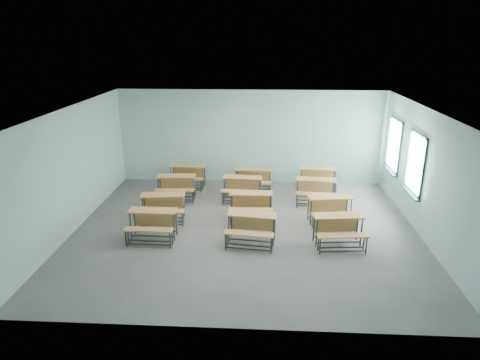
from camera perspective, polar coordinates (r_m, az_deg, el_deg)
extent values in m
cube|color=slate|center=(11.40, 0.71, -6.78)|extent=(9.00, 8.00, 0.02)
cube|color=white|center=(10.43, 0.78, 9.40)|extent=(9.00, 8.00, 0.02)
cube|color=#ACD8D1|center=(14.67, 1.44, 5.74)|extent=(9.00, 0.02, 3.20)
cube|color=#ACD8D1|center=(7.10, -0.70, -8.99)|extent=(9.00, 0.02, 3.20)
cube|color=#ACD8D1|center=(11.88, -21.55, 1.26)|extent=(0.02, 8.00, 3.20)
cube|color=#ACD8D1|center=(11.54, 23.73, 0.48)|extent=(0.02, 8.00, 3.20)
cube|color=#174240|center=(14.25, 19.53, 1.46)|extent=(0.06, 1.20, 0.06)
cube|color=#174240|center=(13.90, 20.22, 7.53)|extent=(0.06, 1.20, 0.06)
cube|color=#174240|center=(13.53, 20.52, 3.85)|extent=(0.06, 0.06, 1.60)
cube|color=#174240|center=(14.59, 19.26, 5.01)|extent=(0.06, 0.06, 1.60)
cube|color=#174240|center=(14.06, 19.87, 4.45)|extent=(0.04, 0.04, 1.48)
cube|color=#174240|center=(14.06, 19.87, 4.45)|extent=(0.04, 1.08, 0.04)
cube|color=#174240|center=(14.26, 19.35, 1.23)|extent=(0.14, 1.28, 0.04)
cube|color=white|center=(14.06, 19.96, 4.45)|extent=(0.01, 1.08, 1.48)
cube|color=#174240|center=(12.44, 21.95, -1.29)|extent=(0.06, 1.20, 0.06)
cube|color=#174240|center=(12.04, 22.83, 5.62)|extent=(0.06, 1.20, 0.06)
cube|color=#174240|center=(11.70, 23.24, 1.30)|extent=(0.06, 0.06, 1.60)
cube|color=#174240|center=(12.74, 21.59, 2.85)|extent=(0.06, 0.06, 1.60)
cube|color=#174240|center=(12.22, 22.38, 2.11)|extent=(0.04, 0.04, 1.48)
cube|color=#174240|center=(12.22, 22.38, 2.11)|extent=(0.04, 1.08, 0.04)
cube|color=#174240|center=(12.45, 21.74, -1.55)|extent=(0.14, 1.28, 0.04)
cube|color=white|center=(12.22, 22.49, 2.10)|extent=(0.01, 1.08, 1.48)
cube|color=#BF8445|center=(10.97, -11.54, -4.02)|extent=(1.20, 0.42, 0.04)
cube|color=#BF8445|center=(11.25, -11.20, -5.09)|extent=(1.14, 0.03, 0.41)
cylinder|color=#383A3D|center=(11.13, -14.37, -6.00)|extent=(0.04, 0.04, 0.71)
cylinder|color=#383A3D|center=(10.85, -8.81, -6.29)|extent=(0.04, 0.04, 0.71)
cylinder|color=#383A3D|center=(11.41, -13.89, -5.33)|extent=(0.04, 0.04, 0.71)
cylinder|color=#383A3D|center=(11.13, -8.46, -5.60)|extent=(0.04, 0.04, 0.71)
cube|color=#383A3D|center=(11.08, -11.54, -7.34)|extent=(1.10, 0.04, 0.03)
cube|color=#383A3D|center=(11.36, -11.13, -6.64)|extent=(1.10, 0.04, 0.03)
cube|color=#BF8445|center=(10.67, -12.10, -6.49)|extent=(1.20, 0.27, 0.03)
cylinder|color=#383A3D|center=(10.84, -14.98, -7.61)|extent=(0.04, 0.04, 0.41)
cylinder|color=#383A3D|center=(10.55, -9.26, -7.96)|extent=(0.04, 0.04, 0.41)
cylinder|color=#383A3D|center=(11.00, -14.67, -7.18)|extent=(0.04, 0.04, 0.41)
cylinder|color=#383A3D|center=(10.71, -9.03, -7.51)|extent=(0.04, 0.04, 0.41)
cube|color=#383A3D|center=(10.74, -12.11, -8.40)|extent=(1.10, 0.04, 0.03)
cube|color=#383A3D|center=(10.90, -11.84, -7.95)|extent=(1.10, 0.04, 0.03)
cube|color=#BF8445|center=(10.53, 1.61, -4.61)|extent=(1.24, 0.54, 0.04)
cube|color=#BF8445|center=(10.82, 1.74, -5.70)|extent=(1.13, 0.16, 0.41)
cylinder|color=#383A3D|center=(10.63, -1.49, -6.59)|extent=(0.04, 0.04, 0.71)
cylinder|color=#383A3D|center=(10.48, 4.45, -7.03)|extent=(0.04, 0.04, 0.71)
cylinder|color=#383A3D|center=(10.92, -1.15, -5.88)|extent=(0.04, 0.04, 0.71)
cylinder|color=#383A3D|center=(10.77, 4.63, -6.30)|extent=(0.04, 0.04, 0.71)
cube|color=#383A3D|center=(10.66, 1.44, -8.05)|extent=(1.09, 0.16, 0.03)
cube|color=#383A3D|center=(10.94, 1.71, -7.31)|extent=(1.09, 0.16, 0.03)
cube|color=#BF8445|center=(10.23, 1.18, -7.19)|extent=(1.22, 0.40, 0.03)
cylinder|color=#383A3D|center=(10.33, -1.95, -8.29)|extent=(0.04, 0.04, 0.41)
cylinder|color=#383A3D|center=(10.18, 4.18, -8.78)|extent=(0.04, 0.04, 0.41)
cylinder|color=#383A3D|center=(10.50, -1.73, -7.83)|extent=(0.04, 0.04, 0.41)
cylinder|color=#383A3D|center=(10.35, 4.29, -8.30)|extent=(0.04, 0.04, 0.41)
cube|color=#383A3D|center=(10.30, 1.08, -9.18)|extent=(1.09, 0.16, 0.03)
cube|color=#383A3D|center=(10.47, 1.25, -8.70)|extent=(1.09, 0.16, 0.03)
cube|color=#BF8445|center=(10.71, 12.99, -4.70)|extent=(1.23, 0.52, 0.04)
cube|color=#BF8445|center=(11.00, 12.63, -5.77)|extent=(1.14, 0.13, 0.41)
cylinder|color=#383A3D|center=(10.59, 10.18, -7.00)|extent=(0.04, 0.04, 0.71)
cylinder|color=#383A3D|center=(10.88, 15.88, -6.73)|extent=(0.04, 0.04, 0.71)
cylinder|color=#383A3D|center=(10.88, 9.82, -6.27)|extent=(0.04, 0.04, 0.71)
cylinder|color=#383A3D|center=(11.16, 15.38, -6.03)|extent=(0.04, 0.04, 0.71)
cube|color=#383A3D|center=(10.84, 12.97, -8.09)|extent=(1.10, 0.14, 0.03)
cube|color=#383A3D|center=(11.11, 12.54, -7.35)|extent=(1.10, 0.14, 0.03)
cube|color=#BF8445|center=(10.42, 13.55, -7.24)|extent=(1.22, 0.37, 0.03)
cylinder|color=#383A3D|center=(10.30, 10.62, -8.73)|extent=(0.04, 0.04, 0.41)
cylinder|color=#383A3D|center=(10.60, 16.49, -8.40)|extent=(0.04, 0.04, 0.41)
cylinder|color=#383A3D|center=(10.46, 10.40, -8.26)|extent=(0.04, 0.04, 0.41)
cylinder|color=#383A3D|center=(10.76, 16.17, -7.95)|extent=(0.04, 0.04, 0.41)
cube|color=#383A3D|center=(10.49, 13.55, -9.20)|extent=(1.10, 0.14, 0.03)
cube|color=#383A3D|center=(10.65, 13.27, -8.72)|extent=(1.10, 0.14, 0.03)
cube|color=#BF8445|center=(11.98, -10.25, -1.96)|extent=(1.24, 0.55, 0.04)
cube|color=#BF8445|center=(12.26, -10.08, -2.98)|extent=(1.13, 0.17, 0.41)
cylinder|color=#383A3D|center=(12.04, -12.82, -3.95)|extent=(0.04, 0.04, 0.71)
cylinder|color=#383A3D|center=(11.92, -7.58, -3.86)|extent=(0.04, 0.04, 0.71)
cylinder|color=#383A3D|center=(12.33, -12.62, -3.37)|extent=(0.04, 0.04, 0.71)
cylinder|color=#383A3D|center=(12.21, -7.51, -3.28)|extent=(0.04, 0.04, 0.71)
cube|color=#383A3D|center=(12.07, -10.15, -5.02)|extent=(1.09, 0.17, 0.03)
cube|color=#383A3D|center=(12.36, -10.01, -4.43)|extent=(1.09, 0.17, 0.03)
cube|color=#BF8445|center=(11.64, -10.39, -4.16)|extent=(1.22, 0.41, 0.03)
cylinder|color=#383A3D|center=(11.72, -13.05, -5.39)|extent=(0.04, 0.04, 0.41)
cylinder|color=#383A3D|center=(11.60, -7.66, -5.32)|extent=(0.04, 0.04, 0.41)
cylinder|color=#383A3D|center=(11.89, -12.92, -5.02)|extent=(0.04, 0.04, 0.41)
cylinder|color=#383A3D|center=(11.77, -7.61, -4.94)|extent=(0.04, 0.04, 0.41)
cube|color=#383A3D|center=(11.70, -10.33, -5.93)|extent=(1.09, 0.17, 0.03)
cube|color=#383A3D|center=(11.87, -10.24, -5.55)|extent=(1.09, 0.17, 0.03)
cube|color=#BF8445|center=(11.91, 1.51, -1.78)|extent=(1.21, 0.43, 0.04)
cube|color=#BF8445|center=(12.19, 1.50, -2.81)|extent=(1.14, 0.05, 0.41)
cylinder|color=#383A3D|center=(11.91, -1.17, -3.71)|extent=(0.04, 0.04, 0.71)
cylinder|color=#383A3D|center=(11.91, 4.14, -3.76)|extent=(0.04, 0.04, 0.71)
cylinder|color=#383A3D|center=(12.21, -1.09, -3.13)|extent=(0.04, 0.04, 0.71)
cylinder|color=#383A3D|center=(12.20, 4.08, -3.18)|extent=(0.04, 0.04, 0.71)
cube|color=#383A3D|center=(12.00, 1.48, -4.86)|extent=(1.10, 0.06, 0.03)
cube|color=#383A3D|center=(12.29, 1.48, -4.26)|extent=(1.10, 0.06, 0.03)
cube|color=#BF8445|center=(11.57, 1.48, -3.99)|extent=(1.21, 0.28, 0.03)
cylinder|color=#383A3D|center=(11.59, -1.26, -5.16)|extent=(0.04, 0.04, 0.41)
cylinder|color=#383A3D|center=(11.58, 4.20, -5.22)|extent=(0.04, 0.04, 0.41)
cylinder|color=#383A3D|center=(11.76, -1.22, -4.79)|extent=(0.04, 0.04, 0.41)
cylinder|color=#383A3D|center=(11.76, 4.16, -4.84)|extent=(0.04, 0.04, 0.41)
cube|color=#383A3D|center=(11.63, 1.46, -5.77)|extent=(1.10, 0.06, 0.03)
cube|color=#383A3D|center=(11.80, 1.47, -5.39)|extent=(1.10, 0.06, 0.03)
cube|color=#BF8445|center=(11.87, 11.93, -2.26)|extent=(1.24, 0.56, 0.04)
cube|color=#BF8445|center=(12.15, 11.59, -3.29)|extent=(1.13, 0.18, 0.41)
cylinder|color=#383A3D|center=(11.73, 9.43, -4.35)|extent=(0.04, 0.04, 0.71)
cylinder|color=#383A3D|center=(12.03, 14.53, -4.10)|extent=(0.04, 0.04, 0.71)
cylinder|color=#383A3D|center=(12.01, 9.08, -3.75)|extent=(0.04, 0.04, 0.71)
cylinder|color=#383A3D|center=(12.31, 14.06, -3.53)|extent=(0.04, 0.04, 0.71)
cube|color=#383A3D|center=(11.97, 11.94, -5.35)|extent=(1.09, 0.18, 0.03)
cube|color=#383A3D|center=(12.25, 11.52, -4.74)|extent=(1.09, 0.18, 0.03)
cube|color=#BF8445|center=(11.56, 12.48, -4.48)|extent=(1.22, 0.41, 0.03)
cylinder|color=#383A3D|center=(11.42, 9.89, -5.84)|extent=(0.04, 0.04, 0.41)
cylinder|color=#383A3D|center=(11.73, 15.12, -5.54)|extent=(0.04, 0.04, 0.41)
cylinder|color=#383A3D|center=(11.58, 9.66, -5.45)|extent=(0.04, 0.04, 0.41)
cylinder|color=#383A3D|center=(11.90, 14.82, -5.17)|extent=(0.04, 0.04, 0.41)
cube|color=#383A3D|center=(11.62, 12.49, -6.26)|extent=(1.09, 0.18, 0.03)
cube|color=#383A3D|center=(11.78, 12.23, -5.88)|extent=(1.09, 0.18, 0.03)
cube|color=#BF8445|center=(13.49, -8.50, 0.52)|extent=(1.22, 0.47, 0.04)
cube|color=#BF8445|center=(13.76, -8.33, -0.44)|extent=(1.14, 0.09, 0.41)
cylinder|color=#383A3D|center=(13.56, -10.82, -1.20)|extent=(0.04, 0.04, 0.71)
cylinder|color=#383A3D|center=(13.40, -6.19, -1.21)|extent=(0.04, 0.04, 0.71)
cylinder|color=#383A3D|center=(13.85, -10.59, -0.75)|extent=(0.04, 0.04, 0.71)
cylinder|color=#383A3D|center=(13.70, -6.06, -0.75)|extent=(0.04, 0.04, 0.71)
cube|color=#383A3D|center=(13.55, -8.46, -2.22)|extent=(1.10, 0.10, 0.03)
cube|color=#383A3D|center=(13.85, -8.28, -1.75)|extent=(1.10, 0.10, 0.03)
cube|color=#BF8445|center=(13.14, -8.72, -1.36)|extent=(1.21, 0.32, 0.03)
cylinder|color=#383A3D|center=(13.22, -11.09, -2.41)|extent=(0.04, 0.04, 0.41)
cylinder|color=#383A3D|center=(13.06, -6.35, -2.44)|extent=(0.04, 0.04, 0.41)
cylinder|color=#383A3D|center=(13.40, -10.95, -2.12)|extent=(0.04, 0.04, 0.41)
cylinder|color=#383A3D|center=(13.24, -6.26, -2.14)|extent=(0.04, 0.04, 0.41)
cube|color=#383A3D|center=(13.18, -8.71, -2.95)|extent=(1.10, 0.10, 0.03)
cube|color=#383A3D|center=(13.35, -8.59, -2.64)|extent=(1.10, 0.10, 0.03)
cube|color=#BF8445|center=(13.24, 0.34, 0.37)|extent=(1.22, 0.48, 0.04)
cube|color=#BF8445|center=(13.51, 0.43, -0.61)|extent=(1.14, 0.10, 0.41)
cylinder|color=#383A3D|center=(13.28, -2.10, -1.28)|extent=(0.04, 0.04, 0.71)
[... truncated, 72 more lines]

